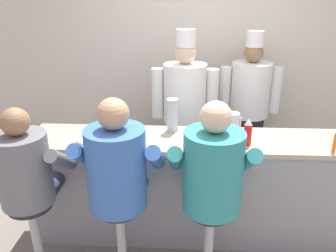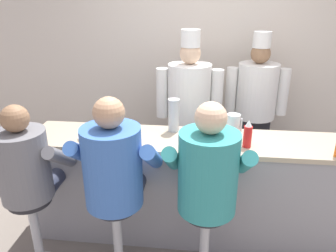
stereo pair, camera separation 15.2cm
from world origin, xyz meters
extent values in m
plane|color=slate|center=(0.00, 0.00, 0.00)|extent=(20.00, 20.00, 0.00)
cube|color=beige|center=(0.00, 1.73, 1.35)|extent=(10.00, 0.06, 2.70)
cube|color=gray|center=(0.00, 0.28, 0.46)|extent=(2.93, 0.53, 0.92)
cube|color=tan|center=(0.00, 0.28, 0.94)|extent=(2.99, 0.55, 0.04)
cylinder|color=red|center=(0.36, 0.17, 1.05)|extent=(0.07, 0.07, 0.18)
cone|color=white|center=(0.36, 0.17, 1.17)|extent=(0.05, 0.05, 0.05)
cylinder|color=silver|center=(0.26, 0.32, 1.07)|extent=(0.11, 0.11, 0.22)
cube|color=silver|center=(0.33, 0.32, 1.08)|extent=(0.01, 0.01, 0.13)
cylinder|color=white|center=(-0.93, 0.20, 0.97)|extent=(0.24, 0.24, 0.02)
ellipsoid|color=#E0BC60|center=(-0.93, 0.20, 1.00)|extent=(0.11, 0.08, 0.03)
cylinder|color=#4C7FB7|center=(-0.69, 0.15, 0.99)|extent=(0.16, 0.16, 0.06)
cylinder|color=white|center=(-0.03, 0.08, 1.00)|extent=(0.08, 0.08, 0.08)
torus|color=white|center=(0.02, 0.08, 1.01)|extent=(0.06, 0.01, 0.06)
cylinder|color=beige|center=(-1.43, 0.20, 1.00)|extent=(0.08, 0.08, 0.08)
torus|color=beige|center=(-1.37, 0.20, 1.01)|extent=(0.06, 0.01, 0.06)
cylinder|color=#B7BABF|center=(-0.25, 0.44, 1.11)|extent=(0.10, 0.10, 0.29)
cylinder|color=silver|center=(-0.25, 0.44, 1.25)|extent=(0.10, 0.10, 0.01)
cylinder|color=#B2B5BA|center=(-1.28, -0.29, 0.34)|extent=(0.07, 0.07, 0.64)
cylinder|color=#232328|center=(-1.28, -0.29, 0.65)|extent=(0.32, 0.32, 0.05)
cylinder|color=#33384C|center=(-1.38, -0.10, 0.69)|extent=(0.14, 0.38, 0.14)
cylinder|color=#33384C|center=(-1.19, -0.10, 0.69)|extent=(0.14, 0.38, 0.14)
cylinder|color=slate|center=(-1.28, -0.29, 0.94)|extent=(0.38, 0.38, 0.53)
cylinder|color=slate|center=(-1.52, -0.18, 0.97)|extent=(0.10, 0.41, 0.33)
cylinder|color=slate|center=(-1.04, -0.18, 0.97)|extent=(0.10, 0.41, 0.33)
sphere|color=#8C6647|center=(-1.28, -0.29, 1.31)|extent=(0.20, 0.20, 0.20)
cylinder|color=#B2B5BA|center=(-0.61, -0.29, 0.34)|extent=(0.07, 0.07, 0.64)
cylinder|color=#232328|center=(-0.61, -0.29, 0.65)|extent=(0.32, 0.32, 0.05)
cylinder|color=#33384C|center=(-0.72, -0.08, 0.69)|extent=(0.16, 0.42, 0.16)
cylinder|color=#33384C|center=(-0.51, -0.08, 0.69)|extent=(0.16, 0.42, 0.16)
cylinder|color=#3866B7|center=(-0.61, -0.29, 0.97)|extent=(0.42, 0.42, 0.59)
cylinder|color=#3866B7|center=(-0.88, -0.17, 1.00)|extent=(0.11, 0.45, 0.36)
cylinder|color=#3866B7|center=(-0.35, -0.17, 1.00)|extent=(0.11, 0.45, 0.36)
sphere|color=tan|center=(-0.61, -0.29, 1.38)|extent=(0.22, 0.22, 0.22)
cylinder|color=#B2B5BA|center=(0.05, -0.29, 0.34)|extent=(0.07, 0.07, 0.64)
cylinder|color=#232328|center=(0.05, -0.29, 0.65)|extent=(0.32, 0.32, 0.05)
cylinder|color=#33384C|center=(-0.05, -0.09, 0.69)|extent=(0.15, 0.41, 0.15)
cylinder|color=#33384C|center=(0.16, -0.09, 0.69)|extent=(0.15, 0.41, 0.15)
cylinder|color=teal|center=(0.05, -0.29, 0.97)|extent=(0.41, 0.41, 0.59)
cylinder|color=teal|center=(-0.21, -0.17, 1.00)|extent=(0.11, 0.44, 0.36)
cylinder|color=teal|center=(0.31, -0.17, 1.00)|extent=(0.11, 0.44, 0.36)
sphere|color=#DBB28E|center=(0.05, -0.29, 1.37)|extent=(0.21, 0.21, 0.21)
cube|color=#232328|center=(-0.15, 1.05, 0.41)|extent=(0.34, 0.19, 0.83)
cube|color=white|center=(-0.15, 1.00, 0.58)|extent=(0.31, 0.02, 0.50)
cylinder|color=white|center=(-0.15, 1.05, 1.14)|extent=(0.45, 0.45, 0.62)
sphere|color=#DBB28E|center=(-0.15, 1.05, 1.55)|extent=(0.21, 0.21, 0.21)
cylinder|color=white|center=(-0.15, 1.05, 1.70)|extent=(0.19, 0.19, 0.17)
cylinder|color=white|center=(-0.43, 1.05, 1.13)|extent=(0.13, 0.13, 0.53)
cylinder|color=white|center=(0.14, 1.05, 1.13)|extent=(0.13, 0.13, 0.53)
cube|color=#232328|center=(0.59, 1.32, 0.40)|extent=(0.34, 0.19, 0.81)
cube|color=white|center=(0.59, 1.27, 0.57)|extent=(0.30, 0.02, 0.49)
cylinder|color=white|center=(0.59, 1.32, 1.11)|extent=(0.44, 0.44, 0.61)
sphere|color=#8C6647|center=(0.59, 1.32, 1.52)|extent=(0.21, 0.21, 0.21)
cylinder|color=white|center=(0.59, 1.32, 1.67)|extent=(0.19, 0.19, 0.17)
cylinder|color=white|center=(0.31, 1.32, 1.11)|extent=(0.12, 0.12, 0.52)
cylinder|color=white|center=(0.87, 1.32, 1.11)|extent=(0.12, 0.12, 0.52)
camera|label=1|loc=(-0.15, -2.28, 2.10)|focal=35.00mm
camera|label=2|loc=(0.00, -2.27, 2.10)|focal=35.00mm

